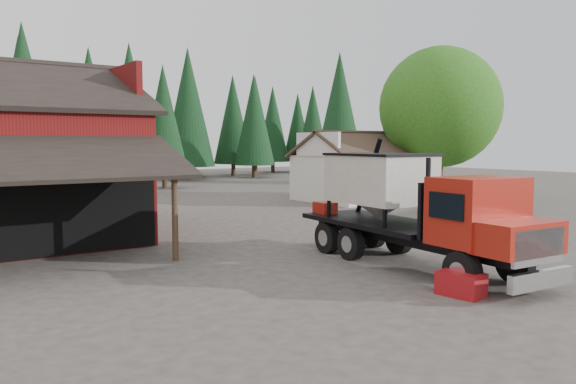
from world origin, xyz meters
TOP-DOWN VIEW (x-y plane):
  - ground at (0.00, 0.00)m, footprint 120.00×120.00m
  - farmhouse at (13.00, 13.00)m, footprint 8.60×6.42m
  - deciduous_tree at (17.01, 9.97)m, footprint 8.00×8.00m
  - conifer_backdrop at (0.00, 42.00)m, footprint 76.00×16.00m
  - near_pine_b at (6.00, 30.00)m, footprint 3.96×3.96m
  - near_pine_c at (22.00, 26.00)m, footprint 4.84×4.84m
  - near_pine_d at (-4.00, 34.00)m, footprint 5.28×5.28m
  - feed_truck at (-0.00, -2.97)m, footprint 3.16×9.14m
  - silver_car at (12.59, 3.31)m, footprint 6.35×4.28m
  - equip_box at (-1.55, -6.00)m, footprint 0.84×1.18m

SIDE VIEW (x-z plane):
  - ground at x=0.00m, z-range 0.00..0.00m
  - conifer_backdrop at x=0.00m, z-range -8.00..8.00m
  - equip_box at x=-1.55m, z-range 0.00..0.60m
  - silver_car at x=12.59m, z-range 0.00..1.62m
  - farmhouse at x=13.00m, z-range -0.66..3.99m
  - feed_truck at x=0.00m, z-range -0.13..3.91m
  - near_pine_b at x=6.00m, z-range 0.69..11.09m
  - deciduous_tree at x=17.01m, z-range 0.81..11.01m
  - near_pine_c at x=22.00m, z-range 0.69..13.09m
  - near_pine_d at x=-4.00m, z-range 0.69..14.09m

